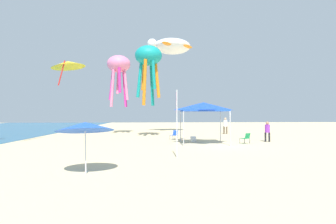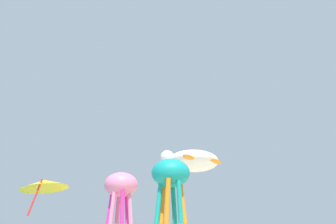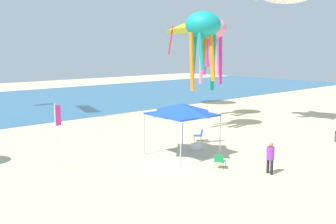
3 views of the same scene
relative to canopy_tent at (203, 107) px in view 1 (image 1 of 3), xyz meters
The scene contains 13 objects.
ground 3.33m from the canopy_tent, 141.70° to the right, with size 120.00×120.00×0.10m, color beige.
canopy_tent is the anchor object (origin of this frame).
beach_umbrella 11.86m from the canopy_tent, 146.06° to the left, with size 2.22×2.20×2.13m.
folding_chair_left_of_tent 4.63m from the canopy_tent, 28.18° to the left, with size 0.81×0.78×0.82m.
folding_chair_right_of_tent 3.98m from the canopy_tent, 95.65° to the right, with size 0.79×0.75×0.82m.
cooler_box 3.19m from the canopy_tent, 15.46° to the left, with size 0.62×0.42×0.40m.
banner_flag 7.15m from the canopy_tent, 157.28° to the left, with size 0.36×0.06×3.48m.
person_by_tent 5.86m from the canopy_tent, 80.27° to the right, with size 0.39×0.43×1.66m.
person_kite_handler 11.32m from the canopy_tent, 24.73° to the right, with size 0.45×0.45×1.90m.
kite_delta_yellow 21.07m from the canopy_tent, 45.38° to the left, with size 4.77×4.83×3.57m.
kite_octopus_pink 14.39m from the canopy_tent, 34.79° to the left, with size 2.70×2.70×6.00m.
kite_turtle_white 15.16m from the canopy_tent, ahead, with size 5.38×5.87×2.04m.
kite_octopus_teal 9.07m from the canopy_tent, 33.97° to the left, with size 2.69×2.69×5.97m.
Camera 1 is at (-18.75, 5.24, 2.18)m, focal length 28.40 mm.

